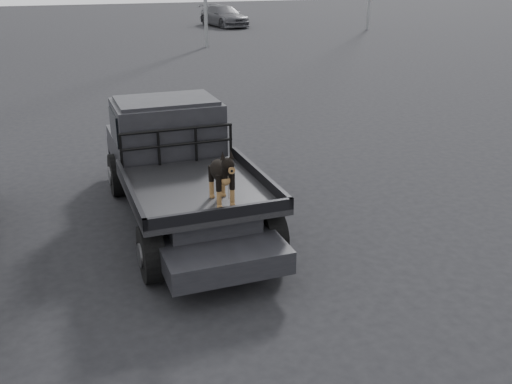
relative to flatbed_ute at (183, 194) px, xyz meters
name	(u,v)px	position (x,y,z in m)	size (l,w,h in m)	color
ground	(185,284)	(-0.46, -1.97, -0.46)	(120.00, 120.00, 0.00)	black
flatbed_ute	(183,194)	(0.00, 0.00, 0.00)	(2.00, 5.40, 0.92)	black
ute_cab	(167,125)	(0.00, 0.95, 0.90)	(1.72, 1.30, 0.88)	black
headache_rack	(178,146)	(0.00, 0.20, 0.74)	(1.80, 0.08, 0.55)	black
dog	(221,175)	(0.18, -1.58, 0.83)	(0.32, 0.60, 0.74)	black
distant_car_b	(224,16)	(10.06, 30.13, 0.22)	(1.91, 4.70, 1.36)	#404045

